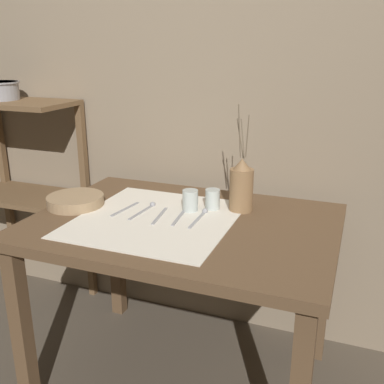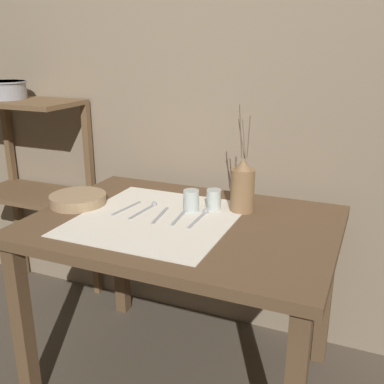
% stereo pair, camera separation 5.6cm
% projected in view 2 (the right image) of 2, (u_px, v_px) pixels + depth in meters
% --- Properties ---
extents(ground_plane, '(12.00, 12.00, 0.00)m').
position_uv_depth(ground_plane, '(184.00, 377.00, 1.97)').
color(ground_plane, brown).
extents(stone_wall_back, '(7.00, 0.06, 2.40)m').
position_uv_depth(stone_wall_back, '(229.00, 88.00, 2.06)').
color(stone_wall_back, gray).
rests_on(stone_wall_back, ground_plane).
extents(wooden_table, '(1.17, 0.84, 0.74)m').
position_uv_depth(wooden_table, '(183.00, 243.00, 1.77)').
color(wooden_table, brown).
rests_on(wooden_table, ground_plane).
extents(wooden_shelf_unit, '(0.59, 0.33, 1.12)m').
position_uv_depth(wooden_shelf_unit, '(34.00, 161.00, 2.41)').
color(wooden_shelf_unit, brown).
rests_on(wooden_shelf_unit, ground_plane).
extents(linen_cloth, '(0.59, 0.63, 0.00)m').
position_uv_depth(linen_cloth, '(156.00, 218.00, 1.75)').
color(linen_cloth, silver).
rests_on(linen_cloth, wooden_table).
extents(pitcher_with_flowers, '(0.10, 0.10, 0.43)m').
position_uv_depth(pitcher_with_flowers, '(242.00, 187.00, 1.80)').
color(pitcher_with_flowers, olive).
rests_on(pitcher_with_flowers, wooden_table).
extents(wooden_bowl, '(0.24, 0.24, 0.04)m').
position_uv_depth(wooden_bowl, '(78.00, 199.00, 1.90)').
color(wooden_bowl, '#9E7F5B').
rests_on(wooden_bowl, wooden_table).
extents(glass_tumbler_near, '(0.06, 0.06, 0.09)m').
position_uv_depth(glass_tumbler_near, '(191.00, 200.00, 1.82)').
color(glass_tumbler_near, '#B7C1BC').
rests_on(glass_tumbler_near, wooden_table).
extents(glass_tumbler_far, '(0.06, 0.06, 0.08)m').
position_uv_depth(glass_tumbler_far, '(214.00, 199.00, 1.84)').
color(glass_tumbler_far, '#B7C1BC').
rests_on(glass_tumbler_far, wooden_table).
extents(knife_center, '(0.04, 0.18, 0.00)m').
position_uv_depth(knife_center, '(127.00, 208.00, 1.85)').
color(knife_center, '#939399').
rests_on(knife_center, wooden_table).
extents(spoon_outer, '(0.03, 0.19, 0.02)m').
position_uv_depth(spoon_outer, '(150.00, 207.00, 1.86)').
color(spoon_outer, '#939399').
rests_on(spoon_outer, wooden_table).
extents(fork_outer, '(0.04, 0.18, 0.00)m').
position_uv_depth(fork_outer, '(160.00, 215.00, 1.77)').
color(fork_outer, '#939399').
rests_on(fork_outer, wooden_table).
extents(fork_inner, '(0.03, 0.18, 0.00)m').
position_uv_depth(fork_inner, '(179.00, 217.00, 1.76)').
color(fork_inner, '#939399').
rests_on(fork_inner, wooden_table).
extents(spoon_inner, '(0.02, 0.19, 0.02)m').
position_uv_depth(spoon_inner, '(203.00, 214.00, 1.78)').
color(spoon_inner, '#939399').
rests_on(spoon_inner, wooden_table).
extents(metal_pot_large, '(0.23, 0.23, 0.09)m').
position_uv_depth(metal_pot_large, '(4.00, 89.00, 2.30)').
color(metal_pot_large, '#939399').
rests_on(metal_pot_large, wooden_shelf_unit).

